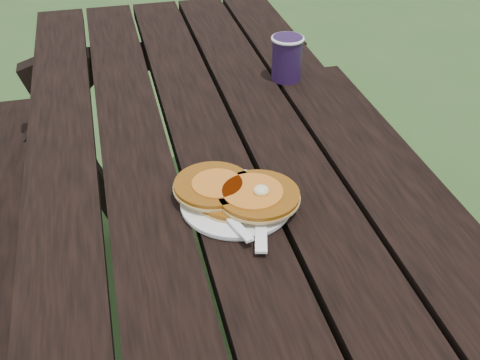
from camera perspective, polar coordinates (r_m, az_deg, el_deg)
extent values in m
cube|color=black|center=(1.30, -3.17, 3.13)|extent=(0.75, 1.80, 0.04)
cube|color=black|center=(1.65, 16.50, -3.41)|extent=(0.25, 1.80, 0.04)
cylinder|color=white|center=(1.09, -0.34, -2.24)|extent=(0.21, 0.21, 0.01)
cylinder|color=#8F5010|center=(1.09, -0.51, -1.51)|extent=(0.14, 0.14, 0.01)
cylinder|color=#8F5010|center=(1.10, -2.61, -0.50)|extent=(0.14, 0.14, 0.01)
cylinder|color=#8F5010|center=(1.07, 1.77, -1.46)|extent=(0.15, 0.15, 0.01)
cylinder|color=#BF651B|center=(1.07, 1.20, -1.03)|extent=(0.11, 0.11, 0.00)
ellipsoid|color=#F4E59E|center=(1.07, 2.02, -0.99)|extent=(0.03, 0.03, 0.02)
cube|color=white|center=(1.05, 1.99, -3.61)|extent=(0.07, 0.18, 0.00)
cylinder|color=#231236|center=(1.53, 4.46, 11.43)|extent=(0.07, 0.07, 0.11)
torus|color=white|center=(1.51, 4.56, 13.23)|extent=(0.08, 0.08, 0.01)
cylinder|color=black|center=(1.51, 4.55, 13.16)|extent=(0.07, 0.07, 0.01)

